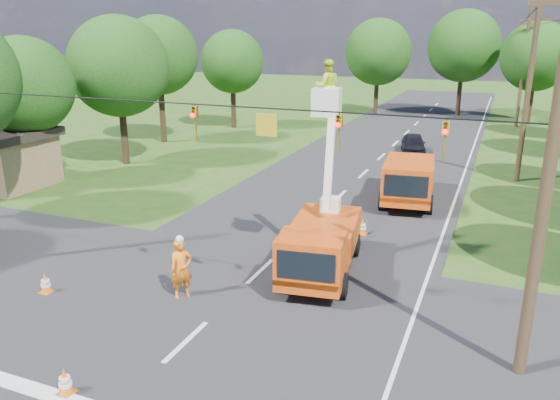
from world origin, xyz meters
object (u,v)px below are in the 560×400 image
at_px(bucket_truck, 321,232).
at_px(traffic_cone_4, 46,283).
at_px(ground_worker, 181,269).
at_px(traffic_cone_7, 414,189).
at_px(traffic_cone_0, 65,382).
at_px(pole_right_mid, 528,91).
at_px(tree_far_a, 378,52).
at_px(second_truck, 408,179).
at_px(tree_left_c, 25,86).
at_px(tree_left_e, 159,55).
at_px(traffic_cone_3, 363,227).
at_px(pole_right_far, 523,68).
at_px(pole_right_near, 548,177).
at_px(tree_far_b, 464,46).
at_px(tree_left_f, 232,62).
at_px(tree_far_c, 536,56).
at_px(traffic_cone_2, 320,247).
at_px(tree_left_d, 118,67).
at_px(distant_car, 413,144).

height_order(bucket_truck, traffic_cone_4, bucket_truck).
distance_m(ground_worker, traffic_cone_7, 15.19).
relative_size(traffic_cone_0, pole_right_mid, 0.07).
height_order(pole_right_mid, tree_far_a, pole_right_mid).
distance_m(second_truck, tree_left_c, 20.80).
relative_size(traffic_cone_0, tree_left_e, 0.08).
relative_size(traffic_cone_3, tree_far_a, 0.07).
relative_size(ground_worker, pole_right_far, 0.20).
bearing_deg(tree_left_e, pole_right_near, -41.01).
xyz_separation_m(bucket_truck, tree_left_e, (-18.82, 18.31, 4.91)).
bearing_deg(pole_right_far, traffic_cone_0, -102.45).
relative_size(pole_right_mid, tree_left_c, 1.24).
distance_m(ground_worker, tree_far_b, 45.28).
xyz_separation_m(traffic_cone_7, tree_left_f, (-18.32, 15.37, 5.33)).
distance_m(second_truck, tree_far_a, 31.09).
bearing_deg(tree_left_f, bucket_truck, -57.40).
distance_m(traffic_cone_7, pole_right_near, 16.17).
relative_size(traffic_cone_0, pole_right_far, 0.07).
xyz_separation_m(tree_left_f, tree_far_c, (24.30, 12.00, 0.38)).
height_order(traffic_cone_2, tree_far_b, tree_far_b).
distance_m(tree_left_f, tree_far_b, 23.30).
bearing_deg(tree_left_d, pole_right_mid, 12.01).
bearing_deg(bucket_truck, distant_car, 82.41).
relative_size(tree_left_d, tree_far_c, 1.01).
xyz_separation_m(tree_left_c, tree_far_a, (11.50, 34.00, 0.75)).
distance_m(traffic_cone_0, pole_right_mid, 27.32).
bearing_deg(tree_far_c, traffic_cone_4, -109.57).
distance_m(tree_left_c, tree_left_e, 13.05).
bearing_deg(ground_worker, traffic_cone_0, -138.59).
xyz_separation_m(bucket_truck, pole_right_near, (6.48, -3.69, 3.53)).
relative_size(distant_car, tree_far_c, 0.44).
bearing_deg(traffic_cone_7, pole_right_near, -71.22).
bearing_deg(tree_left_e, ground_worker, -54.88).
distance_m(ground_worker, tree_left_e, 27.07).
relative_size(distant_car, traffic_cone_3, 5.66).
relative_size(tree_left_e, tree_far_a, 0.99).
distance_m(bucket_truck, tree_left_e, 26.71).
height_order(distant_car, traffic_cone_7, distant_car).
distance_m(second_truck, pole_right_mid, 9.17).
bearing_deg(traffic_cone_3, pole_right_near, -53.08).
distance_m(distant_car, tree_left_f, 17.99).
height_order(ground_worker, tree_far_c, tree_far_c).
bearing_deg(traffic_cone_0, ground_worker, 91.28).
relative_size(tree_far_b, tree_far_c, 1.12).
height_order(traffic_cone_3, tree_far_a, tree_far_a).
xyz_separation_m(pole_right_near, tree_far_a, (-13.50, 43.00, 1.08)).
bearing_deg(pole_right_far, bucket_truck, -100.12).
xyz_separation_m(bucket_truck, distant_car, (-0.26, 21.39, -0.89)).
bearing_deg(pole_right_near, second_truck, 110.86).
height_order(traffic_cone_2, traffic_cone_3, same).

